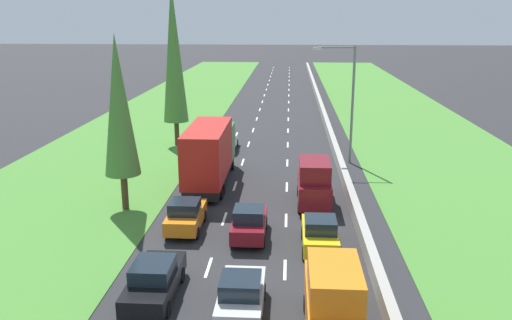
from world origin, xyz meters
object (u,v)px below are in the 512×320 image
(orange_hatchback_left_lane, at_px, (186,215))
(maroon_van_right_lane, at_px, (314,182))
(silver_hatchback_centre_lane, at_px, (241,296))
(poplar_tree_third, at_px, (174,53))
(yellow_hatchback_right_lane, at_px, (320,234))
(white_hatchback_left_lane, at_px, (226,140))
(street_light_mast, at_px, (348,96))
(poplar_tree_second, at_px, (119,107))
(orange_van_right_lane, at_px, (333,301))
(black_sedan_left_lane, at_px, (154,280))
(red_box_truck_left_lane, at_px, (210,153))
(maroon_hatchback_centre_lane, at_px, (249,223))

(orange_hatchback_left_lane, xyz_separation_m, maroon_van_right_lane, (7.00, 4.41, 0.56))
(silver_hatchback_centre_lane, xyz_separation_m, poplar_tree_third, (-8.13, 27.05, 7.22))
(orange_hatchback_left_lane, relative_size, yellow_hatchback_right_lane, 1.00)
(white_hatchback_left_lane, xyz_separation_m, street_light_mast, (9.77, -3.59, 4.40))
(yellow_hatchback_right_lane, xyz_separation_m, street_light_mast, (2.86, 16.09, 4.40))
(poplar_tree_third, bearing_deg, maroon_van_right_lane, -51.68)
(poplar_tree_second, height_order, street_light_mast, poplar_tree_second)
(silver_hatchback_centre_lane, bearing_deg, street_light_mast, 74.52)
(orange_van_right_lane, distance_m, maroon_van_right_lane, 13.73)
(black_sedan_left_lane, height_order, orange_van_right_lane, orange_van_right_lane)
(red_box_truck_left_lane, bearing_deg, silver_hatchback_centre_lane, -77.58)
(red_box_truck_left_lane, bearing_deg, orange_van_right_lane, -68.17)
(silver_hatchback_centre_lane, distance_m, poplar_tree_third, 29.15)
(black_sedan_left_lane, height_order, silver_hatchback_centre_lane, silver_hatchback_centre_lane)
(black_sedan_left_lane, bearing_deg, orange_van_right_lane, -17.38)
(maroon_hatchback_centre_lane, xyz_separation_m, street_light_mast, (6.41, 14.90, 4.40))
(orange_hatchback_left_lane, relative_size, maroon_van_right_lane, 0.80)
(poplar_tree_second, bearing_deg, white_hatchback_left_lane, 73.83)
(poplar_tree_second, distance_m, street_light_mast, 17.99)
(orange_hatchback_left_lane, height_order, maroon_van_right_lane, maroon_van_right_lane)
(orange_hatchback_left_lane, relative_size, poplar_tree_second, 0.38)
(red_box_truck_left_lane, distance_m, maroon_van_right_lane, 7.79)
(yellow_hatchback_right_lane, bearing_deg, poplar_tree_second, 156.40)
(red_box_truck_left_lane, bearing_deg, poplar_tree_third, 112.82)
(white_hatchback_left_lane, xyz_separation_m, poplar_tree_second, (-4.29, -14.79, 5.34))
(poplar_tree_third, bearing_deg, white_hatchback_left_lane, -14.95)
(yellow_hatchback_right_lane, bearing_deg, silver_hatchback_centre_lane, -118.20)
(poplar_tree_third, height_order, street_light_mast, poplar_tree_third)
(black_sedan_left_lane, relative_size, white_hatchback_left_lane, 1.15)
(orange_hatchback_left_lane, height_order, orange_van_right_lane, orange_van_right_lane)
(street_light_mast, bearing_deg, maroon_hatchback_centre_lane, -113.26)
(orange_hatchback_left_lane, relative_size, street_light_mast, 0.43)
(maroon_hatchback_centre_lane, bearing_deg, maroon_van_right_lane, 56.19)
(maroon_van_right_lane, relative_size, street_light_mast, 0.54)
(orange_hatchback_left_lane, xyz_separation_m, white_hatchback_left_lane, (0.10, 17.64, 0.00))
(maroon_hatchback_centre_lane, xyz_separation_m, poplar_tree_third, (-7.88, 19.71, 7.22))
(black_sedan_left_lane, bearing_deg, maroon_van_right_lane, 59.07)
(poplar_tree_second, bearing_deg, maroon_hatchback_centre_lane, -25.88)
(red_box_truck_left_lane, height_order, white_hatchback_left_lane, red_box_truck_left_lane)
(maroon_hatchback_centre_lane, bearing_deg, street_light_mast, 66.74)
(maroon_van_right_lane, distance_m, poplar_tree_third, 19.57)
(yellow_hatchback_right_lane, height_order, street_light_mast, street_light_mast)
(orange_van_right_lane, bearing_deg, red_box_truck_left_lane, 111.83)
(silver_hatchback_centre_lane, distance_m, maroon_van_right_lane, 13.05)
(black_sedan_left_lane, relative_size, maroon_van_right_lane, 0.92)
(maroon_hatchback_centre_lane, bearing_deg, red_box_truck_left_lane, 110.54)
(maroon_hatchback_centre_lane, height_order, poplar_tree_second, poplar_tree_second)
(white_hatchback_left_lane, xyz_separation_m, poplar_tree_third, (-4.52, 1.21, 7.22))
(red_box_truck_left_lane, bearing_deg, black_sedan_left_lane, -90.23)
(silver_hatchback_centre_lane, distance_m, poplar_tree_second, 14.60)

